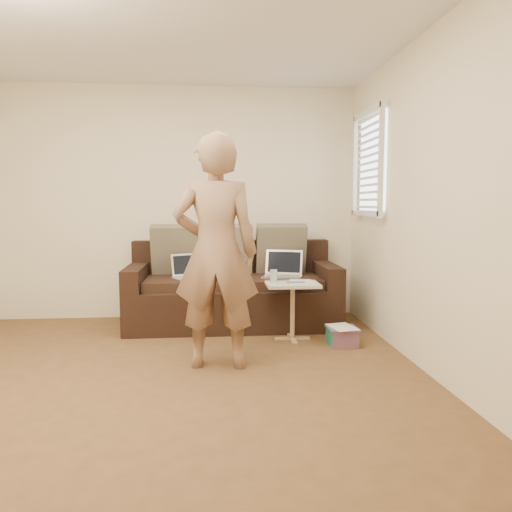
# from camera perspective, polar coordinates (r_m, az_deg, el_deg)

# --- Properties ---
(floor) EXTENTS (4.50, 4.50, 0.00)m
(floor) POSITION_cam_1_polar(r_m,az_deg,el_deg) (3.67, -10.91, -14.68)
(floor) COLOR brown
(floor) RESTS_ON ground
(ceiling) EXTENTS (4.50, 4.50, 0.00)m
(ceiling) POSITION_cam_1_polar(r_m,az_deg,el_deg) (3.68, -11.82, 26.77)
(ceiling) COLOR white
(ceiling) RESTS_ON wall_back
(wall_back) EXTENTS (4.00, 0.00, 4.00)m
(wall_back) POSITION_cam_1_polar(r_m,az_deg,el_deg) (5.68, -8.89, 6.05)
(wall_back) COLOR #F2E4BD
(wall_back) RESTS_ON ground
(wall_front) EXTENTS (4.00, 0.00, 4.00)m
(wall_front) POSITION_cam_1_polar(r_m,az_deg,el_deg) (1.22, -22.82, 5.94)
(wall_front) COLOR #F2E4BD
(wall_front) RESTS_ON ground
(wall_right) EXTENTS (0.00, 4.50, 4.50)m
(wall_right) POSITION_cam_1_polar(r_m,az_deg,el_deg) (3.78, 20.53, 5.79)
(wall_right) COLOR #F2E4BD
(wall_right) RESTS_ON ground
(window_blinds) EXTENTS (0.12, 0.88, 1.08)m
(window_blinds) POSITION_cam_1_polar(r_m,az_deg,el_deg) (5.18, 12.89, 10.41)
(window_blinds) COLOR white
(window_blinds) RESTS_ON wall_right
(sofa) EXTENTS (2.20, 0.95, 0.85)m
(sofa) POSITION_cam_1_polar(r_m,az_deg,el_deg) (5.27, -2.69, -3.44)
(sofa) COLOR black
(sofa) RESTS_ON ground
(pillow_left) EXTENTS (0.55, 0.29, 0.57)m
(pillow_left) POSITION_cam_1_polar(r_m,az_deg,el_deg) (5.45, -9.13, 0.68)
(pillow_left) COLOR brown
(pillow_left) RESTS_ON sofa
(pillow_mid) EXTENTS (0.55, 0.27, 0.57)m
(pillow_mid) POSITION_cam_1_polar(r_m,az_deg,el_deg) (5.46, -3.34, 0.76)
(pillow_mid) COLOR #786A55
(pillow_mid) RESTS_ON sofa
(pillow_right) EXTENTS (0.55, 0.28, 0.57)m
(pillow_right) POSITION_cam_1_polar(r_m,az_deg,el_deg) (5.50, 2.91, 0.81)
(pillow_right) COLOR brown
(pillow_right) RESTS_ON sofa
(laptop_silver) EXTENTS (0.47, 0.40, 0.27)m
(laptop_silver) POSITION_cam_1_polar(r_m,az_deg,el_deg) (5.21, 3.04, -2.48)
(laptop_silver) COLOR #B7BABC
(laptop_silver) RESTS_ON sofa
(laptop_white) EXTENTS (0.43, 0.39, 0.25)m
(laptop_white) POSITION_cam_1_polar(r_m,az_deg,el_deg) (5.20, -7.40, -2.54)
(laptop_white) COLOR white
(laptop_white) RESTS_ON sofa
(person) EXTENTS (0.70, 0.51, 1.84)m
(person) POSITION_cam_1_polar(r_m,az_deg,el_deg) (3.87, -4.67, 0.49)
(person) COLOR #8A634B
(person) RESTS_ON ground
(side_table) EXTENTS (0.50, 0.35, 0.55)m
(side_table) POSITION_cam_1_polar(r_m,az_deg,el_deg) (4.74, 4.23, -6.39)
(side_table) COLOR silver
(side_table) RESTS_ON ground
(drinking_glass) EXTENTS (0.07, 0.07, 0.12)m
(drinking_glass) POSITION_cam_1_polar(r_m,az_deg,el_deg) (4.72, 2.04, -2.31)
(drinking_glass) COLOR silver
(drinking_glass) RESTS_ON side_table
(scissors) EXTENTS (0.20, 0.15, 0.02)m
(scissors) POSITION_cam_1_polar(r_m,az_deg,el_deg) (4.68, 4.61, -3.05)
(scissors) COLOR silver
(scissors) RESTS_ON side_table
(paper_on_table) EXTENTS (0.25, 0.33, 0.00)m
(paper_on_table) POSITION_cam_1_polar(r_m,az_deg,el_deg) (4.76, 5.22, -2.97)
(paper_on_table) COLOR white
(paper_on_table) RESTS_ON side_table
(striped_box) EXTENTS (0.27, 0.27, 0.17)m
(striped_box) POSITION_cam_1_polar(r_m,az_deg,el_deg) (4.65, 9.93, -9.08)
(striped_box) COLOR #C61D6A
(striped_box) RESTS_ON ground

